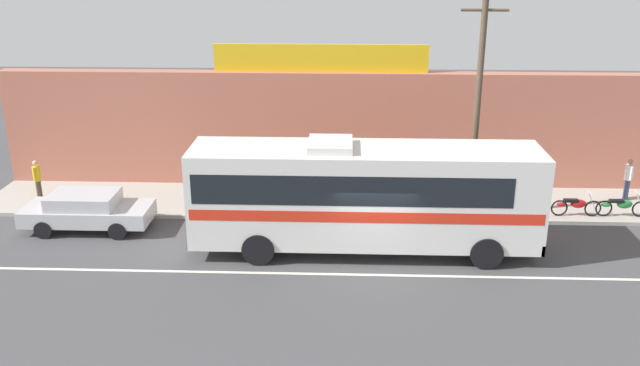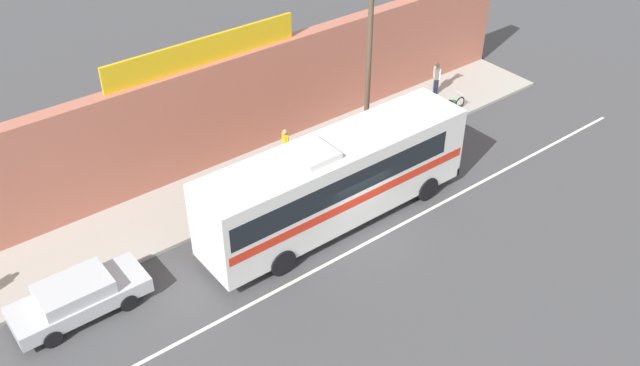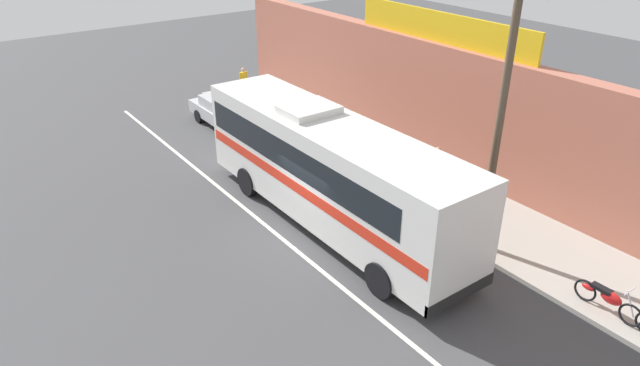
{
  "view_description": "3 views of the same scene",
  "coord_description": "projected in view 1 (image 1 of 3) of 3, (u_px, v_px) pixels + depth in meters",
  "views": [
    {
      "loc": [
        -0.93,
        -19.68,
        9.75
      ],
      "look_at": [
        -1.77,
        1.62,
        2.14
      ],
      "focal_mm": 38.19,
      "sensor_mm": 36.0,
      "label": 1
    },
    {
      "loc": [
        -13.83,
        -15.5,
        17.21
      ],
      "look_at": [
        -0.96,
        1.11,
        2.04
      ],
      "focal_mm": 39.12,
      "sensor_mm": 36.0,
      "label": 2
    },
    {
      "loc": [
        12.53,
        -8.77,
        9.8
      ],
      "look_at": [
        -0.28,
        0.59,
        1.63
      ],
      "focal_mm": 31.81,
      "sensor_mm": 36.0,
      "label": 3
    }
  ],
  "objects": [
    {
      "name": "storefront_facade",
      "position": [
        368.0,
        131.0,
        27.88
      ],
      "size": [
        30.0,
        0.7,
        4.8
      ],
      "primitive_type": "cube",
      "color": "#B26651",
      "rests_on": "ground_plane"
    },
    {
      "name": "intercity_bus",
      "position": [
        362.0,
        192.0,
        22.01
      ],
      "size": [
        11.24,
        2.6,
        3.78
      ],
      "color": "silver",
      "rests_on": "ground_plane"
    },
    {
      "name": "pedestrian_far_left",
      "position": [
        37.0,
        177.0,
        26.51
      ],
      "size": [
        0.3,
        0.48,
        1.59
      ],
      "color": "brown",
      "rests_on": "sidewalk_slab"
    },
    {
      "name": "motorcycle_blue",
      "position": [
        622.0,
        206.0,
        24.97
      ],
      "size": [
        1.95,
        0.56,
        0.94
      ],
      "color": "black",
      "rests_on": "sidewalk_slab"
    },
    {
      "name": "ground_plane",
      "position": [
        373.0,
        263.0,
        21.77
      ],
      "size": [
        70.0,
        70.0,
        0.0
      ],
      "primitive_type": "plane",
      "color": "#444447"
    },
    {
      "name": "parked_car",
      "position": [
        87.0,
        210.0,
        24.11
      ],
      "size": [
        4.48,
        1.85,
        1.37
      ],
      "color": "#B7BABF",
      "rests_on": "ground_plane"
    },
    {
      "name": "storefront_billboard",
      "position": [
        321.0,
        58.0,
        26.96
      ],
      "size": [
        8.53,
        0.12,
        1.1
      ],
      "primitive_type": "cube",
      "color": "gold",
      "rests_on": "storefront_facade"
    },
    {
      "name": "sidewalk_slab",
      "position": [
        369.0,
        202.0,
        26.64
      ],
      "size": [
        30.0,
        3.6,
        0.14
      ],
      "primitive_type": "cube",
      "color": "#A8A399",
      "rests_on": "ground_plane"
    },
    {
      "name": "utility_pole",
      "position": [
        477.0,
        106.0,
        23.78
      ],
      "size": [
        1.6,
        0.22,
        8.02
      ],
      "color": "brown",
      "rests_on": "sidewalk_slab"
    },
    {
      "name": "pedestrian_far_right",
      "position": [
        628.0,
        176.0,
        26.48
      ],
      "size": [
        0.3,
        0.48,
        1.65
      ],
      "color": "navy",
      "rests_on": "sidewalk_slab"
    },
    {
      "name": "pedestrian_by_curb",
      "position": [
        378.0,
        176.0,
        26.27
      ],
      "size": [
        0.3,
        0.48,
        1.75
      ],
      "color": "black",
      "rests_on": "sidewalk_slab"
    },
    {
      "name": "motorcycle_red",
      "position": [
        576.0,
        205.0,
        25.01
      ],
      "size": [
        1.84,
        0.56,
        0.94
      ],
      "color": "black",
      "rests_on": "sidewalk_slab"
    },
    {
      "name": "road_center_stripe",
      "position": [
        374.0,
        275.0,
        21.01
      ],
      "size": [
        30.0,
        0.14,
        0.01
      ],
      "primitive_type": "cube",
      "color": "silver",
      "rests_on": "ground_plane"
    }
  ]
}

